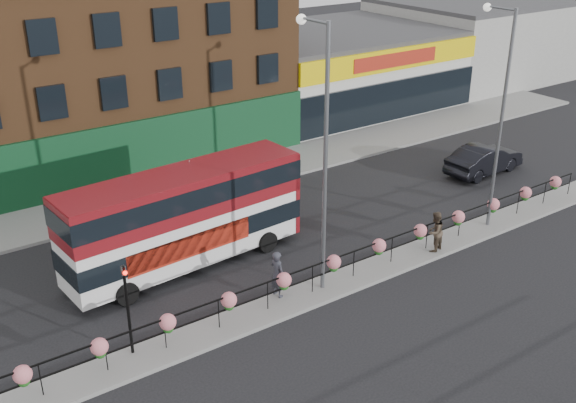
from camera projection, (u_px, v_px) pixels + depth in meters
ground at (333, 287)px, 25.81m from camera, size 120.00×120.00×0.00m
north_pavement at (188, 186)px, 34.74m from camera, size 60.00×4.00×0.15m
median at (333, 285)px, 25.78m from camera, size 60.00×1.60×0.15m
brick_building at (48, 70)px, 36.51m from camera, size 25.00×12.21×10.30m
supermarket at (335, 68)px, 47.99m from camera, size 15.00×12.25×5.30m
warehouse_east at (474, 38)px, 55.60m from camera, size 14.50×12.00×6.30m
median_railing at (334, 263)px, 25.38m from camera, size 30.04×0.56×1.23m
double_decker_bus at (185, 209)px, 26.39m from camera, size 10.11×3.03×4.03m
car at (484, 159)px, 36.30m from camera, size 2.06×4.92×1.58m
pedestrian_a at (277, 274)px, 24.63m from camera, size 0.76×0.58×1.83m
pedestrian_b at (435, 232)px, 27.86m from camera, size 1.15×1.05×1.75m
lamp_column_west at (321, 138)px, 23.32m from camera, size 0.36×1.74×9.92m
lamp_column_east at (499, 102)px, 28.33m from camera, size 0.34×1.68×9.56m
traffic_light_median at (126, 291)px, 20.89m from camera, size 0.15×0.28×3.65m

